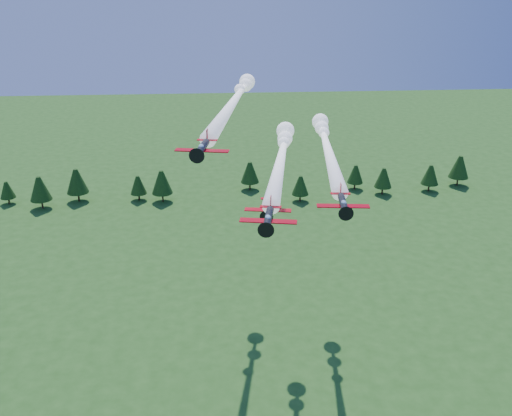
{
  "coord_description": "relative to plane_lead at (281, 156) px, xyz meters",
  "views": [
    {
      "loc": [
        -7.61,
        -79.25,
        74.29
      ],
      "look_at": [
        -1.82,
        0.0,
        41.32
      ],
      "focal_mm": 40.0,
      "sensor_mm": 36.0,
      "label": 1
    }
  ],
  "objects": [
    {
      "name": "plane_left",
      "position": [
        -7.73,
        16.14,
        6.84
      ],
      "size": [
        15.82,
        60.61,
        3.7
      ],
      "rotation": [
        0.0,
        0.0,
        -0.18
      ],
      "color": "black",
      "rests_on": "ground"
    },
    {
      "name": "plane_lead",
      "position": [
        0.0,
        0.0,
        0.0
      ],
      "size": [
        13.7,
        50.13,
        3.7
      ],
      "rotation": [
        0.0,
        0.0,
        -0.18
      ],
      "color": "black",
      "rests_on": "ground"
    },
    {
      "name": "plane_slot",
      "position": [
        -3.39,
        -10.97,
        -5.37
      ],
      "size": [
        7.83,
        8.55,
        2.73
      ],
      "rotation": [
        0.0,
        0.0,
        -0.16
      ],
      "color": "black",
      "rests_on": "ground"
    },
    {
      "name": "plane_right",
      "position": [
        10.12,
        9.6,
        -1.02
      ],
      "size": [
        11.13,
        55.03,
        3.7
      ],
      "rotation": [
        0.0,
        0.0,
        -0.11
      ],
      "color": "black",
      "rests_on": "ground"
    },
    {
      "name": "treeline",
      "position": [
        -4.0,
        92.07,
        -36.96
      ],
      "size": [
        168.43,
        19.84,
        11.75
      ],
      "color": "#382314",
      "rests_on": "ground"
    }
  ]
}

